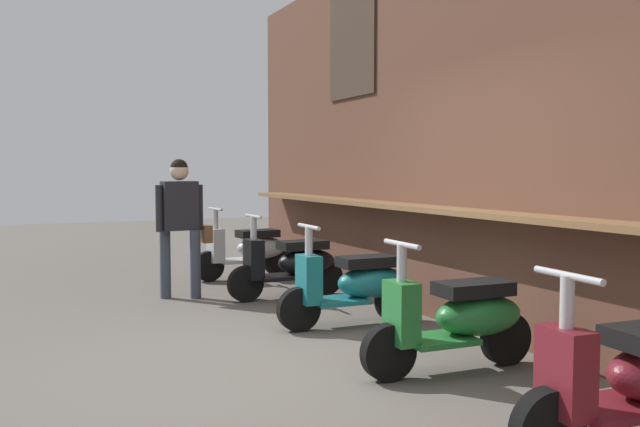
{
  "coord_description": "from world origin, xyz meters",
  "views": [
    {
      "loc": [
        4.68,
        -1.86,
        1.46
      ],
      "look_at": [
        -1.32,
        0.95,
        1.03
      ],
      "focal_mm": 37.47,
      "sensor_mm": 36.0,
      "label": 1
    }
  ],
  "objects_px": {
    "scooter_teal": "(356,284)",
    "scooter_green": "(459,318)",
    "shopper_with_handbag": "(181,215)",
    "scooter_black": "(293,264)",
    "scooter_maroon": "(639,378)",
    "scooter_silver": "(250,249)"
  },
  "relations": [
    {
      "from": "scooter_silver",
      "to": "shopper_with_handbag",
      "type": "distance_m",
      "value": 1.65
    },
    {
      "from": "scooter_teal",
      "to": "scooter_maroon",
      "type": "relative_size",
      "value": 1.0
    },
    {
      "from": "scooter_teal",
      "to": "scooter_maroon",
      "type": "xyz_separation_m",
      "value": [
        3.1,
        -0.0,
        0.0
      ]
    },
    {
      "from": "scooter_silver",
      "to": "scooter_teal",
      "type": "distance_m",
      "value": 3.04
    },
    {
      "from": "scooter_black",
      "to": "scooter_maroon",
      "type": "xyz_separation_m",
      "value": [
        4.62,
        -0.0,
        0.0
      ]
    },
    {
      "from": "scooter_teal",
      "to": "scooter_green",
      "type": "height_order",
      "value": "same"
    },
    {
      "from": "scooter_green",
      "to": "shopper_with_handbag",
      "type": "relative_size",
      "value": 0.89
    },
    {
      "from": "scooter_black",
      "to": "shopper_with_handbag",
      "type": "bearing_deg",
      "value": -24.53
    },
    {
      "from": "scooter_black",
      "to": "scooter_maroon",
      "type": "bearing_deg",
      "value": 88.88
    },
    {
      "from": "scooter_green",
      "to": "scooter_teal",
      "type": "bearing_deg",
      "value": -87.81
    },
    {
      "from": "scooter_black",
      "to": "scooter_green",
      "type": "height_order",
      "value": "same"
    },
    {
      "from": "scooter_green",
      "to": "scooter_silver",
      "type": "bearing_deg",
      "value": -87.8
    },
    {
      "from": "scooter_silver",
      "to": "scooter_maroon",
      "type": "height_order",
      "value": "same"
    },
    {
      "from": "scooter_silver",
      "to": "scooter_maroon",
      "type": "bearing_deg",
      "value": 86.17
    },
    {
      "from": "scooter_green",
      "to": "shopper_with_handbag",
      "type": "xyz_separation_m",
      "value": [
        -3.6,
        -1.17,
        0.56
      ]
    },
    {
      "from": "scooter_black",
      "to": "shopper_with_handbag",
      "type": "distance_m",
      "value": 1.39
    },
    {
      "from": "scooter_black",
      "to": "scooter_teal",
      "type": "relative_size",
      "value": 1.0
    },
    {
      "from": "scooter_silver",
      "to": "scooter_maroon",
      "type": "distance_m",
      "value": 6.15
    },
    {
      "from": "scooter_green",
      "to": "scooter_maroon",
      "type": "xyz_separation_m",
      "value": [
        1.52,
        -0.0,
        0.0
      ]
    },
    {
      "from": "scooter_teal",
      "to": "scooter_green",
      "type": "xyz_separation_m",
      "value": [
        1.58,
        -0.0,
        0.0
      ]
    },
    {
      "from": "scooter_silver",
      "to": "scooter_teal",
      "type": "xyz_separation_m",
      "value": [
        3.04,
        0.0,
        0.0
      ]
    },
    {
      "from": "scooter_black",
      "to": "scooter_teal",
      "type": "xyz_separation_m",
      "value": [
        1.52,
        -0.0,
        0.0
      ]
    }
  ]
}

